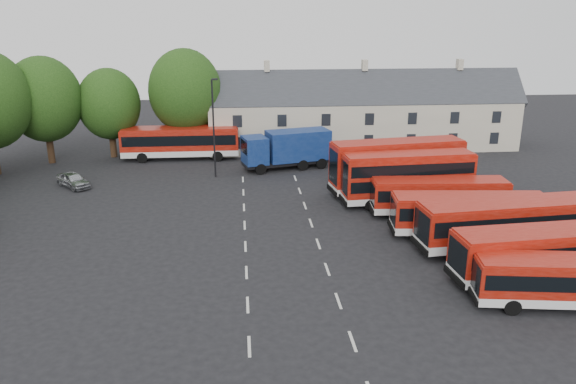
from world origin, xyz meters
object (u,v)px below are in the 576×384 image
bus_row_a (570,279)px  silver_car (73,180)px  bus_dd_south (408,175)px  lamppost (214,126)px  box_truck (288,148)px

bus_row_a → silver_car: size_ratio=2.56×
bus_dd_south → lamppost: 18.79m
bus_row_a → lamppost: (-19.73, 26.88, 3.31)m
bus_dd_south → box_truck: 14.83m
bus_dd_south → lamppost: lamppost is taller
silver_car → lamppost: bearing=-32.7°
bus_dd_south → silver_car: (-28.70, 7.25, -1.81)m
box_truck → silver_car: bearing=178.9°
bus_row_a → lamppost: lamppost is taller
bus_row_a → box_truck: (-12.56, 29.25, 0.47)m
bus_dd_south → box_truck: (-8.81, 11.93, -0.33)m
bus_dd_south → lamppost: bearing=145.0°
silver_car → box_truck: bearing=-29.7°
bus_row_a → bus_dd_south: bearing=110.4°
box_truck → silver_car: (-19.89, -4.69, -1.48)m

